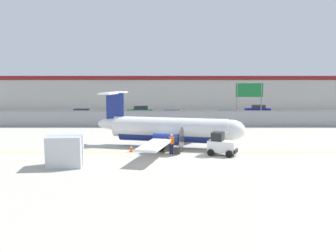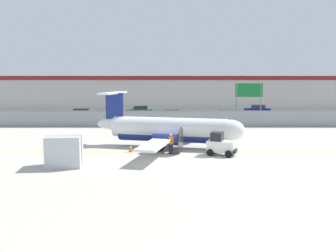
% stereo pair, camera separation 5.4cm
% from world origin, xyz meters
% --- Properties ---
extents(ground_plane, '(140.00, 140.00, 0.01)m').
position_xyz_m(ground_plane, '(0.00, 2.00, 0.00)').
color(ground_plane, '#B7B2A3').
extents(perimeter_fence, '(98.00, 0.10, 2.10)m').
position_xyz_m(perimeter_fence, '(0.00, 18.00, 1.12)').
color(perimeter_fence, gray).
rests_on(perimeter_fence, ground).
extents(parking_lot_strip, '(98.00, 17.00, 0.12)m').
position_xyz_m(parking_lot_strip, '(0.00, 29.50, 0.06)').
color(parking_lot_strip, '#38383A').
rests_on(parking_lot_strip, ground).
extents(background_building, '(91.00, 8.10, 6.50)m').
position_xyz_m(background_building, '(0.00, 47.99, 3.26)').
color(background_building, beige).
rests_on(background_building, ground).
extents(commuter_airplane, '(13.61, 15.93, 4.92)m').
position_xyz_m(commuter_airplane, '(-0.87, 4.21, 1.60)').
color(commuter_airplane, white).
rests_on(commuter_airplane, ground).
extents(baggage_tug, '(2.57, 2.05, 1.88)m').
position_xyz_m(baggage_tug, '(3.04, 0.72, 0.86)').
color(baggage_tug, silver).
rests_on(baggage_tug, ground).
extents(ground_crew_worker, '(0.52, 0.47, 1.70)m').
position_xyz_m(ground_crew_worker, '(-0.99, 1.12, 0.95)').
color(ground_crew_worker, '#191E4C').
rests_on(ground_crew_worker, ground).
extents(cargo_container, '(2.58, 2.22, 2.20)m').
position_xyz_m(cargo_container, '(-8.59, -3.04, 1.10)').
color(cargo_container, '#B7BCC1').
rests_on(cargo_container, ground).
extents(traffic_cone_near_left, '(0.36, 0.36, 0.64)m').
position_xyz_m(traffic_cone_near_left, '(-4.39, 2.11, 0.31)').
color(traffic_cone_near_left, orange).
rests_on(traffic_cone_near_left, ground).
extents(traffic_cone_near_right, '(0.36, 0.36, 0.64)m').
position_xyz_m(traffic_cone_near_right, '(-1.70, 3.96, 0.31)').
color(traffic_cone_near_right, orange).
rests_on(traffic_cone_near_right, ground).
extents(parked_car_0, '(4.33, 2.28, 1.58)m').
position_xyz_m(parked_car_0, '(-14.14, 26.08, 0.89)').
color(parked_car_0, navy).
rests_on(parked_car_0, parking_lot_strip).
extents(parked_car_1, '(4.37, 2.38, 1.58)m').
position_xyz_m(parked_car_1, '(-5.81, 31.22, 0.89)').
color(parked_car_1, '#19662D').
rests_on(parked_car_1, parking_lot_strip).
extents(parked_car_2, '(4.28, 2.17, 1.58)m').
position_xyz_m(parked_car_2, '(-0.56, 24.17, 0.89)').
color(parked_car_2, silver).
rests_on(parked_car_2, parking_lot_strip).
extents(parked_car_3, '(4.31, 2.24, 1.58)m').
position_xyz_m(parked_car_3, '(6.93, 23.60, 0.89)').
color(parked_car_3, '#19662D').
rests_on(parked_car_3, parking_lot_strip).
extents(parked_car_4, '(4.39, 2.44, 1.58)m').
position_xyz_m(parked_car_4, '(13.70, 33.05, 0.89)').
color(parked_car_4, navy).
rests_on(parked_car_4, parking_lot_strip).
extents(highway_sign, '(3.60, 0.14, 5.50)m').
position_xyz_m(highway_sign, '(9.41, 20.09, 4.14)').
color(highway_sign, slate).
rests_on(highway_sign, ground).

